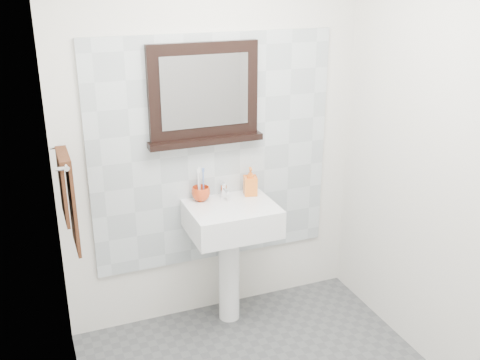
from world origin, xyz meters
name	(u,v)px	position (x,y,z in m)	size (l,w,h in m)	color
back_wall	(213,137)	(0.00, 1.10, 1.25)	(2.00, 0.01, 2.50)	silver
front_wall	(454,328)	(0.00, -1.10, 1.25)	(2.00, 0.01, 2.50)	silver
left_wall	(69,232)	(-1.00, 0.00, 1.25)	(0.01, 2.20, 2.50)	silver
right_wall	(459,171)	(1.00, 0.00, 1.25)	(0.01, 2.20, 2.50)	silver
splashback	(214,152)	(0.00, 1.09, 1.15)	(1.60, 0.02, 1.50)	silver
pedestal_sink	(231,231)	(0.04, 0.87, 0.68)	(0.55, 0.44, 0.96)	white
toothbrush_cup	(201,194)	(-0.12, 1.01, 0.91)	(0.12, 0.12, 0.09)	#CC4018
toothbrushes	(200,183)	(-0.12, 1.01, 0.98)	(0.05, 0.04, 0.21)	white
soap_dispenser	(250,181)	(0.22, 0.99, 0.95)	(0.08, 0.09, 0.19)	#F34C1C
framed_mirror	(204,96)	(-0.07, 1.06, 1.53)	(0.73, 0.11, 0.62)	black
towel_bar	(62,157)	(-0.95, 0.77, 1.33)	(0.07, 0.40, 0.03)	silver
hand_towel	(68,194)	(-0.94, 0.77, 1.12)	(0.06, 0.30, 0.55)	#321A0D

